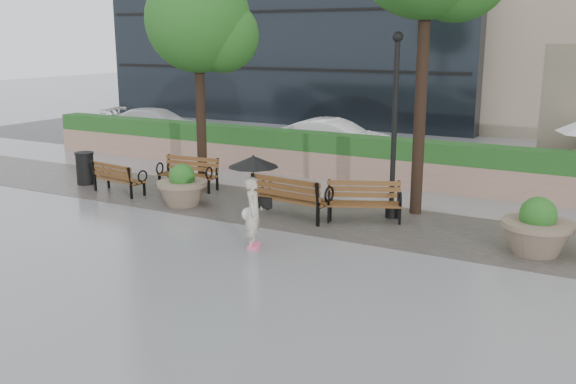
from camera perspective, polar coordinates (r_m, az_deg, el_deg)
The scene contains 16 objects.
ground at distance 13.30m, azimuth -5.31°, elevation -4.76°, with size 100.00×100.00×0.00m, color gray.
cobble_strip at distance 15.75m, azimuth 0.82°, elevation -1.76°, with size 28.00×3.20×0.01m, color #383330.
hedge_wall at distance 19.14m, azimuth 6.49°, elevation 2.93°, with size 24.00×0.80×1.35m.
asphalt_street at distance 22.95m, azimuth 10.29°, elevation 2.88°, with size 40.00×7.00×0.00m, color black.
bench_0 at distance 18.14m, azimuth -14.78°, elevation 0.65°, with size 1.67×0.85×0.86m.
bench_1 at distance 18.23m, azimuth -8.85°, elevation 1.05°, with size 1.74×0.83×0.90m.
bench_2 at distance 15.15m, azimuth 0.30°, elevation -1.22°, with size 1.96×0.94×1.02m.
bench_3 at distance 15.00m, azimuth 6.74°, elevation -1.59°, with size 1.82×1.33×0.92m.
planter_left at distance 16.51m, azimuth -9.37°, elevation 0.26°, with size 1.28×1.28×1.07m.
planter_right at distance 13.53m, azimuth 21.23°, elevation -3.32°, with size 1.38×1.38×1.16m.
trash_bin at distance 19.52m, azimuth -17.58°, elevation 1.94°, with size 0.54×0.54×0.90m, color black.
lamppost at distance 15.05m, azimuth 9.40°, elevation 4.73°, with size 0.28×0.28×4.31m.
tree_0 at distance 18.64m, azimuth -7.48°, elevation 14.56°, with size 3.11×2.95×6.14m.
car_left at distance 27.32m, azimuth -11.50°, elevation 5.90°, with size 1.83×4.51×1.31m, color white.
car_right at distance 22.66m, azimuth 4.13°, elevation 4.70°, with size 1.47×4.21×1.39m, color white.
pedestrian at distance 12.85m, azimuth -3.09°, elevation -0.05°, with size 1.02×1.02×1.88m.
Camera 1 is at (7.15, -10.41, 4.17)m, focal length 40.00 mm.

